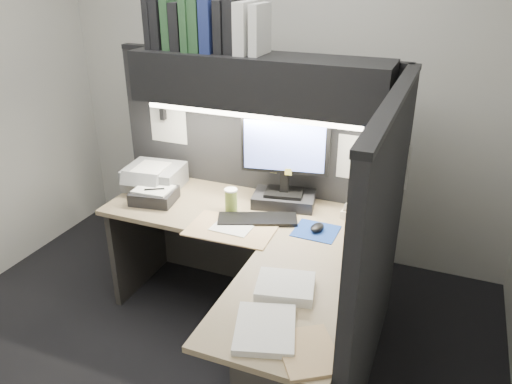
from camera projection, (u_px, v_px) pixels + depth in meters
floor at (191, 358)px, 2.95m from camera, size 3.50×3.50×0.00m
wall_back at (280, 79)px, 3.65m from camera, size 3.50×0.04×2.70m
partition_back at (255, 177)px, 3.39m from camera, size 1.90×0.06×1.60m
partition_right at (376, 262)px, 2.44m from camera, size 0.06×1.50×1.60m
desk at (257, 315)px, 2.62m from camera, size 1.70×1.53×0.73m
overhead_shelf at (258, 81)px, 2.91m from camera, size 1.55×0.34×0.30m
task_light_tube at (249, 115)px, 2.87m from camera, size 1.32×0.04×0.04m
monitor at (284, 172)px, 3.07m from camera, size 0.53×0.30×0.57m
keyboard at (257, 219)px, 2.96m from camera, size 0.49×0.32×0.02m
mousepad at (316, 231)px, 2.85m from camera, size 0.25×0.23×0.00m
mouse at (317, 227)px, 2.85m from camera, size 0.09×0.12×0.04m
telephone at (363, 210)px, 3.00m from camera, size 0.24×0.25×0.08m
coffee_cup at (231, 201)px, 3.05m from camera, size 0.09×0.09×0.14m
printer at (155, 177)px, 3.39m from camera, size 0.40×0.35×0.15m
notebook_stack at (154, 196)px, 3.19m from camera, size 0.30×0.26×0.08m
open_folder at (231, 229)px, 2.87m from camera, size 0.51×0.34×0.01m
paper_stack_a at (285, 287)px, 2.32m from camera, size 0.31×0.28×0.05m
paper_stack_b at (265, 329)px, 2.07m from camera, size 0.33×0.37×0.03m
manila_stack at (308, 352)px, 1.96m from camera, size 0.33×0.35×0.02m
binder_row at (205, 25)px, 2.91m from camera, size 0.73×0.25×0.31m
pinned_papers at (294, 170)px, 2.84m from camera, size 1.76×1.31×0.51m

